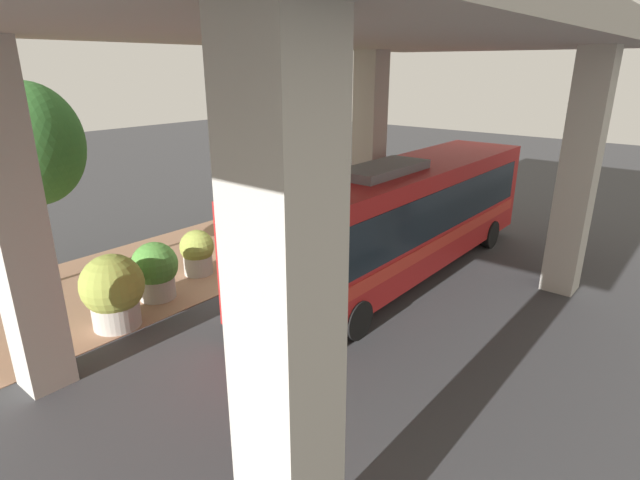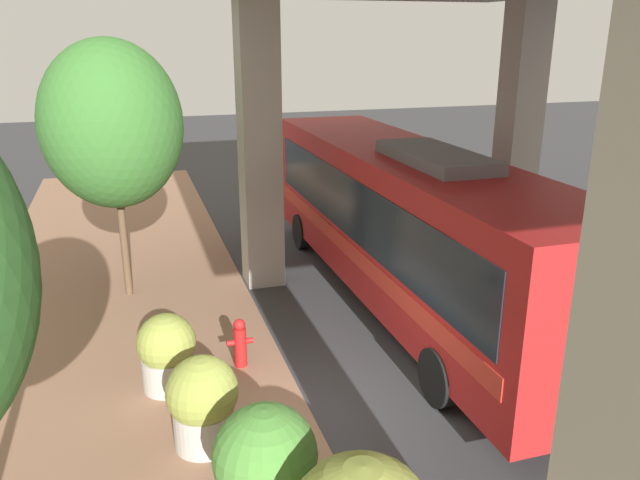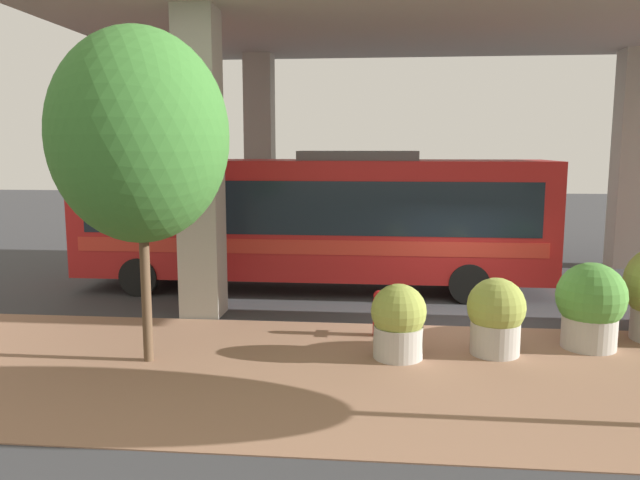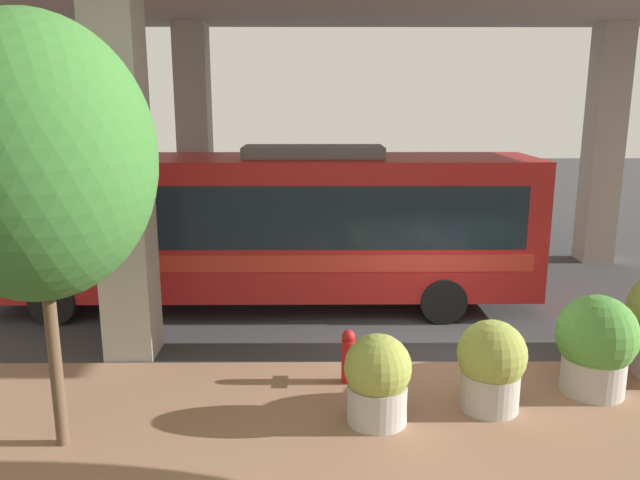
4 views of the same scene
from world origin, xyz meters
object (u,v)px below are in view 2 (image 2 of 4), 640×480
bus (405,218)px  planter_extra (203,402)px  fire_hydrant (240,343)px  planter_front (167,352)px  street_tree_far (112,125)px  planter_back (266,468)px

bus → planter_extra: bearing=-141.6°
bus → fire_hydrant: 4.75m
planter_front → street_tree_far: street_tree_far is taller
bus → street_tree_far: size_ratio=2.12×
fire_hydrant → planter_extra: planter_extra is taller
fire_hydrant → street_tree_far: street_tree_far is taller
planter_front → planter_back: (0.92, -3.65, 0.16)m
planter_back → street_tree_far: (-1.52, 8.13, 3.15)m
street_tree_far → planter_front: bearing=-82.4°
fire_hydrant → planter_extra: bearing=-113.5°
fire_hydrant → planter_extra: 2.37m
fire_hydrant → planter_extra: size_ratio=0.66×
fire_hydrant → planter_front: (-1.32, -0.36, 0.21)m
street_tree_far → fire_hydrant: bearing=-65.0°
planter_extra → street_tree_far: size_ratio=0.25×
fire_hydrant → planter_back: 4.05m
fire_hydrant → street_tree_far: bearing=115.0°
bus → planter_front: bus is taller
fire_hydrant → street_tree_far: (-1.92, 4.12, 3.53)m
fire_hydrant → planter_front: bearing=-164.6°
bus → planter_front: 6.00m
fire_hydrant → planter_extra: (-0.94, -2.16, 0.26)m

